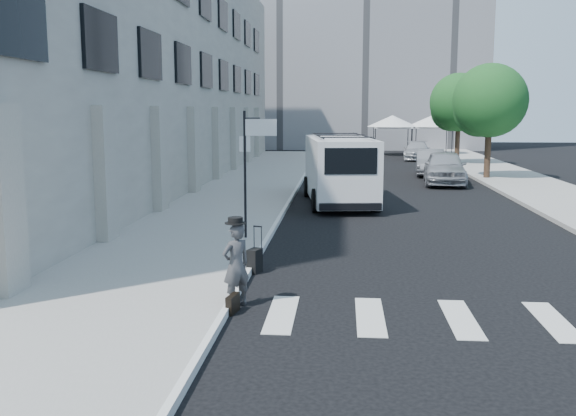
% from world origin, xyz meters
% --- Properties ---
extents(ground, '(120.00, 120.00, 0.00)m').
position_xyz_m(ground, '(0.00, 0.00, 0.00)').
color(ground, black).
rests_on(ground, ground).
extents(sidewalk_left, '(4.50, 48.00, 0.15)m').
position_xyz_m(sidewalk_left, '(-4.25, 16.00, 0.07)').
color(sidewalk_left, gray).
rests_on(sidewalk_left, ground).
extents(sidewalk_right, '(4.00, 56.00, 0.15)m').
position_xyz_m(sidewalk_right, '(9.00, 20.00, 0.07)').
color(sidewalk_right, gray).
rests_on(sidewalk_right, ground).
extents(building_left, '(10.00, 44.00, 12.00)m').
position_xyz_m(building_left, '(-11.50, 18.00, 6.00)').
color(building_left, gray).
rests_on(building_left, ground).
extents(building_far, '(22.00, 12.00, 25.00)m').
position_xyz_m(building_far, '(2.00, 50.00, 12.50)').
color(building_far, slate).
rests_on(building_far, ground).
extents(sign_pole, '(1.03, 0.07, 3.50)m').
position_xyz_m(sign_pole, '(-2.36, 3.20, 2.65)').
color(sign_pole, black).
rests_on(sign_pole, sidewalk_left).
extents(tree_near, '(3.80, 3.83, 6.03)m').
position_xyz_m(tree_near, '(7.50, 20.15, 3.97)').
color(tree_near, black).
rests_on(tree_near, ground).
extents(tree_far, '(3.80, 3.83, 6.03)m').
position_xyz_m(tree_far, '(7.50, 29.15, 3.97)').
color(tree_far, black).
rests_on(tree_far, ground).
extents(tent_left, '(4.00, 4.00, 3.20)m').
position_xyz_m(tent_left, '(4.00, 38.00, 2.71)').
color(tent_left, black).
rests_on(tent_left, ground).
extents(tent_right, '(4.00, 4.00, 3.20)m').
position_xyz_m(tent_right, '(7.20, 38.50, 2.71)').
color(tent_right, black).
rests_on(tent_right, ground).
extents(businessman, '(0.68, 0.67, 1.59)m').
position_xyz_m(businessman, '(-1.90, -2.60, 0.79)').
color(businessman, '#3D3C3F').
rests_on(businessman, ground).
extents(briefcase, '(0.20, 0.46, 0.34)m').
position_xyz_m(briefcase, '(-1.90, -3.00, 0.17)').
color(briefcase, black).
rests_on(briefcase, ground).
extents(suitcase, '(0.35, 0.44, 1.06)m').
position_xyz_m(suitcase, '(-1.90, -0.06, 0.28)').
color(suitcase, black).
rests_on(suitcase, ground).
extents(cargo_van, '(3.09, 7.15, 2.58)m').
position_xyz_m(cargo_van, '(-0.07, 11.09, 1.33)').
color(cargo_van, silver).
rests_on(cargo_van, ground).
extents(parked_car_a, '(2.45, 5.09, 1.68)m').
position_xyz_m(parked_car_a, '(5.11, 17.99, 0.84)').
color(parked_car_a, '#9B9DA3').
rests_on(parked_car_a, ground).
extents(parked_car_b, '(1.93, 4.47, 1.43)m').
position_xyz_m(parked_car_b, '(5.00, 22.43, 0.72)').
color(parked_car_b, slate).
rests_on(parked_car_b, ground).
extents(parked_car_c, '(2.37, 4.74, 1.32)m').
position_xyz_m(parked_car_c, '(5.51, 33.66, 0.66)').
color(parked_car_c, '#B1B4BA').
rests_on(parked_car_c, ground).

